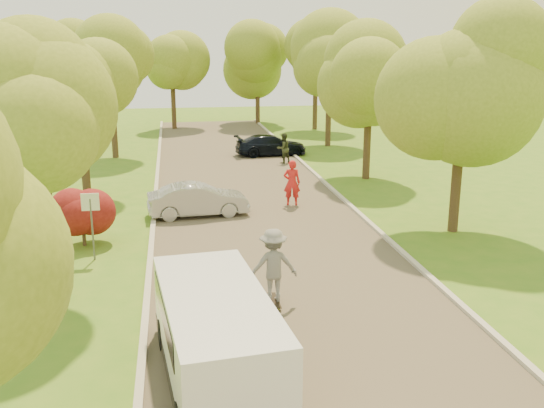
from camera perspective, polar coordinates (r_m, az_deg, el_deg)
ground at (r=16.58m, az=2.56°, el=-8.85°), size 100.00×100.00×0.00m
road at (r=24.00m, az=-1.38°, el=-1.19°), size 8.00×60.00×0.01m
curb_left at (r=23.78m, az=-11.09°, el=-1.49°), size 0.18×60.00×0.12m
curb_right at (r=24.85m, az=7.91°, el=-0.63°), size 0.18×60.00×0.12m
street_sign at (r=19.68m, az=-16.67°, el=-0.76°), size 0.55×0.06×2.17m
red_shrub at (r=21.31m, az=-17.44°, el=-0.94°), size 1.70×1.70×1.95m
tree_l_mida at (r=16.19m, az=-20.64°, el=8.65°), size 4.71×4.60×7.39m
tree_l_midb at (r=27.15m, az=-17.30°, el=9.88°), size 4.30×4.20×6.62m
tree_l_far at (r=36.98m, az=-14.71°, el=12.63°), size 4.92×4.80×7.79m
tree_r_mida at (r=22.33m, az=18.21°, el=11.30°), size 5.13×5.00×7.95m
tree_r_midb at (r=30.49m, az=9.53°, el=11.39°), size 4.51×4.40×7.01m
tree_r_far at (r=40.21m, az=5.79°, el=13.70°), size 5.33×5.20×8.34m
tree_bg_a at (r=45.19m, az=-16.92°, el=12.63°), size 5.12×5.00×7.72m
tree_bg_b at (r=48.21m, az=4.42°, el=13.59°), size 5.12×5.00×7.95m
tree_bg_c at (r=48.85m, az=-9.15°, el=12.86°), size 4.92×4.80×7.33m
tree_bg_d at (r=51.38m, az=-1.13°, el=13.47°), size 5.12×5.00×7.72m
minivan at (r=12.48m, az=-5.31°, el=-12.21°), size 2.53×5.30×1.91m
silver_sedan at (r=24.14m, az=-6.98°, el=0.38°), size 4.05×1.71×1.30m
dark_sedan at (r=37.02m, az=-0.12°, el=5.57°), size 4.43×2.06×1.25m
longboard at (r=16.14m, az=0.12°, el=-9.10°), size 0.28×1.00×0.12m
skateboarder at (r=15.76m, az=0.12°, el=-5.78°), size 1.27×0.73×1.96m
person_striped at (r=25.46m, az=1.88°, el=2.00°), size 0.79×0.60×1.95m
person_olive at (r=34.50m, az=1.09°, el=5.25°), size 1.02×0.93×1.71m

